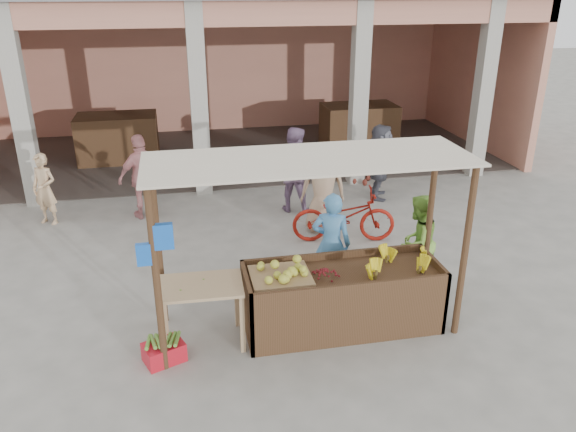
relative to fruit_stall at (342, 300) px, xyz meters
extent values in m
plane|color=slate|center=(-0.50, 0.00, -0.40)|extent=(60.00, 60.00, 0.00)
cube|color=tan|center=(-0.50, 11.40, 1.60)|extent=(14.00, 0.20, 4.00)
cube|color=tan|center=(6.40, 8.50, 1.60)|extent=(0.20, 6.00, 4.00)
cube|color=tan|center=(-0.50, 5.65, 3.35)|extent=(14.00, 0.30, 0.50)
cube|color=#A6A299|center=(-5.00, 5.65, 1.60)|extent=(0.35, 0.35, 4.00)
cube|color=#A6A299|center=(-1.50, 5.65, 1.60)|extent=(0.35, 0.35, 4.00)
cube|color=#A6A299|center=(2.00, 5.65, 1.60)|extent=(0.35, 0.35, 4.00)
cube|color=#A6A299|center=(5.00, 5.65, 1.60)|extent=(0.35, 0.35, 4.00)
cube|color=#4C301E|center=(-3.50, 8.50, 0.20)|extent=(2.00, 1.20, 1.20)
cube|color=#4C301E|center=(3.00, 8.50, 0.20)|extent=(2.00, 1.20, 1.20)
cube|color=#4C301E|center=(0.00, 0.00, 0.00)|extent=(2.60, 0.95, 0.80)
cylinder|color=#4C301E|center=(-2.35, -0.45, 0.78)|extent=(0.09, 0.09, 2.35)
cylinder|color=#4C301E|center=(1.45, -0.45, 0.78)|extent=(0.09, 0.09, 2.35)
cylinder|color=#4C301E|center=(-2.35, 0.60, 0.78)|extent=(0.09, 0.09, 2.35)
cylinder|color=#4C301E|center=(1.45, 0.60, 0.78)|extent=(0.09, 0.09, 2.35)
cube|color=beige|center=(-0.45, 0.08, 1.97)|extent=(4.00, 1.35, 0.03)
cube|color=blue|center=(-2.23, -0.45, 1.35)|extent=(0.22, 0.08, 0.30)
cube|color=blue|center=(-2.45, -0.45, 1.15)|extent=(0.18, 0.07, 0.26)
cube|color=#9D7B51|center=(-0.83, 0.04, 0.43)|extent=(0.78, 0.67, 0.06)
ellipsoid|color=gold|center=(-0.83, 0.04, 0.53)|extent=(0.66, 0.58, 0.14)
ellipsoid|color=maroon|center=(-0.26, -0.05, 0.47)|extent=(0.42, 0.34, 0.13)
cube|color=tan|center=(-1.86, -0.01, 0.43)|extent=(1.08, 0.74, 0.04)
cube|color=tan|center=(-2.33, -0.31, 0.01)|extent=(0.06, 0.06, 0.81)
cube|color=tan|center=(-1.38, -0.31, 0.01)|extent=(0.06, 0.06, 0.81)
cube|color=tan|center=(-2.33, 0.29, 0.01)|extent=(0.06, 0.06, 0.81)
cube|color=tan|center=(-1.38, 0.29, 0.01)|extent=(0.06, 0.06, 0.81)
cube|color=red|center=(-2.36, -0.31, -0.28)|extent=(0.57, 0.49, 0.25)
ellipsoid|color=maroon|center=(2.14, 5.35, -0.09)|extent=(0.45, 0.45, 0.61)
ellipsoid|color=maroon|center=(2.50, 5.40, -0.09)|extent=(0.45, 0.45, 0.61)
ellipsoid|color=maroon|center=(2.33, 5.66, -0.09)|extent=(0.45, 0.45, 0.61)
ellipsoid|color=maroon|center=(1.94, 5.50, -0.09)|extent=(0.45, 0.45, 0.61)
imported|color=#4A8ECB|center=(0.10, 0.93, 0.44)|extent=(0.76, 0.67, 1.68)
imported|color=#7BB53E|center=(1.40, 0.83, 0.38)|extent=(0.86, 0.78, 1.56)
imported|color=maroon|center=(0.81, 2.62, 0.10)|extent=(0.98, 2.00, 1.00)
imported|color=tan|center=(-2.72, 4.49, 0.49)|extent=(1.19, 0.97, 1.79)
imported|color=tan|center=(0.56, 3.15, 0.53)|extent=(0.99, 0.73, 1.87)
imported|color=#44454F|center=(2.19, 4.60, 0.45)|extent=(1.10, 1.69, 1.70)
imported|color=#DAB082|center=(-4.55, 4.52, 0.32)|extent=(0.66, 0.61, 1.44)
imported|color=gray|center=(0.24, 4.26, 0.54)|extent=(1.06, 0.88, 1.89)
camera|label=1|loc=(-1.99, -6.22, 3.95)|focal=35.00mm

